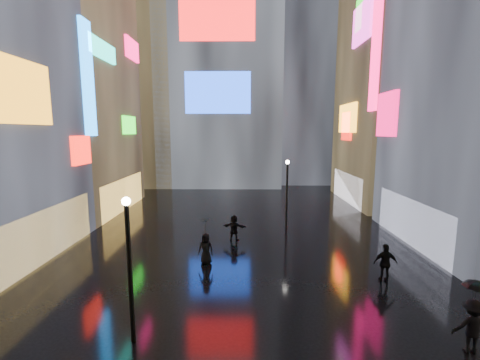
{
  "coord_description": "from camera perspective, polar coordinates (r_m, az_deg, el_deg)",
  "views": [
    {
      "loc": [
        0.18,
        -3.3,
        7.33
      ],
      "look_at": [
        0.0,
        12.0,
        5.0
      ],
      "focal_mm": 24.0,
      "sensor_mm": 36.0,
      "label": 1
    }
  ],
  "objects": [
    {
      "name": "pedestrian_4",
      "position": [
        18.29,
        -6.1,
        -12.08
      ],
      "size": [
        0.94,
        0.71,
        1.74
      ],
      "primitive_type": "imported",
      "rotation": [
        0.0,
        0.0,
        -0.2
      ],
      "color": "black",
      "rests_on": "ground"
    },
    {
      "name": "tower_flank_right",
      "position": [
        51.01,
        11.26,
        19.41
      ],
      "size": [
        12.0,
        12.0,
        34.0
      ],
      "primitive_type": "cube",
      "color": "black",
      "rests_on": "ground"
    },
    {
      "name": "building_right_far",
      "position": [
        37.45,
        27.01,
        17.96
      ],
      "size": [
        10.28,
        12.0,
        28.0
      ],
      "color": "black",
      "rests_on": "ground"
    },
    {
      "name": "lamp_near",
      "position": [
        11.81,
        -19.07,
        -13.63
      ],
      "size": [
        0.3,
        0.3,
        5.2
      ],
      "color": "black",
      "rests_on": "ground"
    },
    {
      "name": "lamp_far",
      "position": [
        24.59,
        8.35,
        -1.72
      ],
      "size": [
        0.3,
        0.3,
        5.2
      ],
      "color": "black",
      "rests_on": "ground"
    },
    {
      "name": "pedestrian_5",
      "position": [
        21.88,
        -1.06,
        -8.51
      ],
      "size": [
        1.7,
        0.85,
        1.75
      ],
      "primitive_type": "imported",
      "rotation": [
        0.0,
        0.0,
        2.93
      ],
      "color": "black",
      "rests_on": "ground"
    },
    {
      "name": "umbrella_1",
      "position": [
        13.48,
        36.43,
        -15.52
      ],
      "size": [
        0.85,
        0.85,
        0.72
      ],
      "primitive_type": "imported",
      "rotation": [
        0.0,
        0.0,
        4.67
      ],
      "color": "black",
      "rests_on": "pedestrian_2"
    },
    {
      "name": "umbrella_2",
      "position": [
        17.87,
        -6.17,
        -8.13
      ],
      "size": [
        1.35,
        1.35,
        0.89
      ],
      "primitive_type": "imported",
      "rotation": [
        0.0,
        0.0,
        4.16
      ],
      "color": "black",
      "rests_on": "pedestrian_4"
    },
    {
      "name": "pedestrian_3",
      "position": [
        17.68,
        24.44,
        -13.29
      ],
      "size": [
        1.15,
        0.55,
        1.91
      ],
      "primitive_type": "imported",
      "rotation": [
        0.0,
        0.0,
        3.06
      ],
      "color": "black",
      "rests_on": "ground"
    },
    {
      "name": "pedestrian_2",
      "position": [
        14.01,
        35.93,
        -20.32
      ],
      "size": [
        1.24,
        0.79,
        1.83
      ],
      "primitive_type": "imported",
      "rotation": [
        0.0,
        0.0,
        3.05
      ],
      "color": "black",
      "rests_on": "ground"
    },
    {
      "name": "building_left_far",
      "position": [
        33.66,
        -28.94,
        13.83
      ],
      "size": [
        10.28,
        12.0,
        22.0
      ],
      "color": "black",
      "rests_on": "ground"
    },
    {
      "name": "ground",
      "position": [
        24.43,
        0.22,
        -8.81
      ],
      "size": [
        140.0,
        140.0,
        0.0
      ],
      "primitive_type": "plane",
      "color": "black",
      "rests_on": "ground"
    },
    {
      "name": "tower_main",
      "position": [
        49.32,
        -3.37,
        24.73
      ],
      "size": [
        16.0,
        14.2,
        42.0
      ],
      "color": "black",
      "rests_on": "ground"
    },
    {
      "name": "tower_flank_left",
      "position": [
        47.81,
        -17.2,
        15.08
      ],
      "size": [
        10.0,
        10.0,
        26.0
      ],
      "primitive_type": "cube",
      "color": "black",
      "rests_on": "ground"
    }
  ]
}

